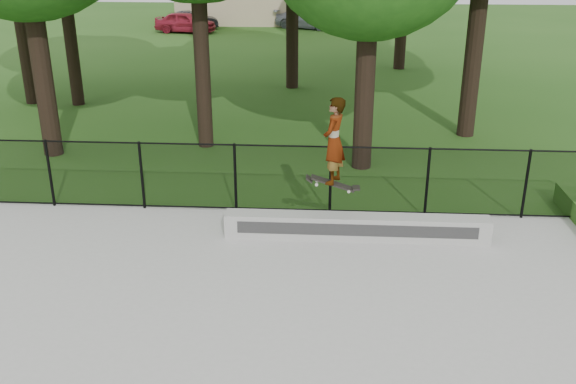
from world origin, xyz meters
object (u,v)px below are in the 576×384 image
at_px(grind_ledge, 356,227).
at_px(car_c, 306,19).
at_px(car_a, 185,22).
at_px(skater_airborne, 334,143).
at_px(car_b, 191,20).

bearing_deg(grind_ledge, car_c, 94.05).
relative_size(car_a, car_c, 1.00).
relative_size(car_c, skater_airborne, 1.97).
bearing_deg(grind_ledge, car_b, 107.56).
xyz_separation_m(car_c, skater_airborne, (1.63, -29.99, 1.48)).
xyz_separation_m(car_b, car_c, (7.06, 0.85, 0.03)).
relative_size(car_b, car_c, 0.83).
distance_m(grind_ledge, skater_airborne, 1.82).
relative_size(car_a, car_b, 1.21).
bearing_deg(grind_ledge, skater_airborne, -163.50).
bearing_deg(car_b, skater_airborne, -177.32).
height_order(car_a, car_c, car_a).
xyz_separation_m(car_a, skater_airborne, (8.76, -27.67, 1.43)).
bearing_deg(skater_airborne, grind_ledge, 16.50).
distance_m(car_a, skater_airborne, 29.06).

